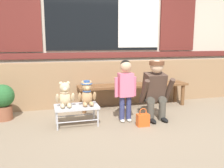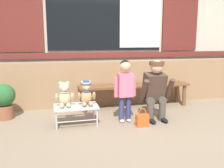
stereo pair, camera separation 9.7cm
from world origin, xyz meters
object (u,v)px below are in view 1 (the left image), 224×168
at_px(handbag_on_ground, 143,120).
at_px(potted_plant, 3,100).
at_px(teddy_bear_plain, 65,95).
at_px(child_standing, 126,84).
at_px(wooden_bench_long, 134,88).
at_px(adult_crouching, 155,90).
at_px(small_display_bench, 76,108).
at_px(teddy_bear_with_hat, 87,93).

distance_m(handbag_on_ground, potted_plant, 2.20).
relative_size(teddy_bear_plain, handbag_on_ground, 1.34).
bearing_deg(child_standing, potted_plant, 161.83).
relative_size(wooden_bench_long, handbag_on_ground, 7.72).
height_order(child_standing, adult_crouching, child_standing).
distance_m(teddy_bear_plain, child_standing, 0.92).
relative_size(small_display_bench, teddy_bear_with_hat, 1.76).
relative_size(wooden_bench_long, teddy_bear_plain, 5.78).
bearing_deg(teddy_bear_plain, potted_plant, 148.74).
bearing_deg(small_display_bench, handbag_on_ground, -18.11).
height_order(small_display_bench, child_standing, child_standing).
relative_size(teddy_bear_plain, teddy_bear_with_hat, 1.00).
height_order(small_display_bench, adult_crouching, adult_crouching).
relative_size(wooden_bench_long, potted_plant, 3.68).
distance_m(small_display_bench, adult_crouching, 1.26).
bearing_deg(potted_plant, teddy_bear_with_hat, -24.24).
relative_size(teddy_bear_with_hat, handbag_on_ground, 1.34).
bearing_deg(handbag_on_ground, small_display_bench, 161.89).
bearing_deg(small_display_bench, potted_plant, 152.58).
bearing_deg(wooden_bench_long, adult_crouching, -85.20).
bearing_deg(teddy_bear_plain, child_standing, -2.57).
relative_size(small_display_bench, potted_plant, 1.12).
bearing_deg(teddy_bear_with_hat, child_standing, -4.04).
bearing_deg(potted_plant, child_standing, -18.17).
xyz_separation_m(small_display_bench, potted_plant, (-1.08, 0.56, 0.06)).
relative_size(adult_crouching, handbag_on_ground, 3.49).
height_order(teddy_bear_plain, teddy_bear_with_hat, same).
height_order(wooden_bench_long, small_display_bench, wooden_bench_long).
bearing_deg(handbag_on_ground, teddy_bear_with_hat, 158.31).
distance_m(small_display_bench, teddy_bear_plain, 0.25).
relative_size(wooden_bench_long, teddy_bear_with_hat, 5.78).
height_order(small_display_bench, handbag_on_ground, small_display_bench).
bearing_deg(potted_plant, adult_crouching, -14.80).
bearing_deg(child_standing, wooden_bench_long, 60.80).
xyz_separation_m(small_display_bench, child_standing, (0.75, -0.04, 0.33)).
bearing_deg(wooden_bench_long, small_display_bench, -148.36).
relative_size(small_display_bench, child_standing, 0.67).
bearing_deg(small_display_bench, child_standing, -3.01).
distance_m(child_standing, adult_crouching, 0.50).
xyz_separation_m(child_standing, adult_crouching, (0.49, -0.01, -0.11)).
bearing_deg(teddy_bear_plain, adult_crouching, -2.19).
relative_size(teddy_bear_plain, potted_plant, 0.64).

